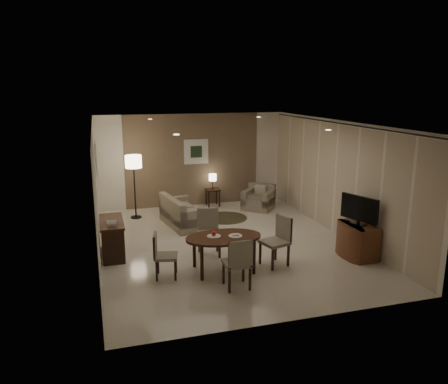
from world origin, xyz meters
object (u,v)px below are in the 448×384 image
object	(u,v)px
chair_right	(274,242)
console_desk	(112,238)
chair_left	(166,256)
floor_lamp	(135,187)
tv_cabinet	(358,240)
dining_table	(224,253)
sofa	(184,211)
armchair	(258,197)
chair_far	(209,233)
side_table	(213,197)
chair_near	(237,262)

from	to	relation	value
chair_right	console_desk	bearing A→B (deg)	-131.77
chair_left	floor_lamp	world-z (taller)	floor_lamp
tv_cabinet	floor_lamp	world-z (taller)	floor_lamp
dining_table	sofa	size ratio (longest dim) A/B	0.93
sofa	armchair	world-z (taller)	sofa
chair_left	tv_cabinet	bearing A→B (deg)	-79.38
chair_left	sofa	distance (m)	3.13
chair_far	chair_right	xyz separation A→B (m)	(1.10, -0.87, 0.01)
side_table	floor_lamp	size ratio (longest dim) A/B	0.30
tv_cabinet	chair_right	world-z (taller)	chair_right
console_desk	chair_right	world-z (taller)	chair_right
chair_far	chair_right	world-z (taller)	chair_right
chair_right	chair_near	bearing A→B (deg)	-70.89
chair_near	chair_far	size ratio (longest dim) A/B	0.96
console_desk	tv_cabinet	world-z (taller)	console_desk
side_table	floor_lamp	distance (m)	2.46
dining_table	armchair	size ratio (longest dim) A/B	1.83
chair_right	armchair	size ratio (longest dim) A/B	1.23
tv_cabinet	floor_lamp	xyz separation A→B (m)	(-4.19, 4.09, 0.50)
console_desk	chair_left	bearing A→B (deg)	-57.10
side_table	armchair	bearing A→B (deg)	-32.40
sofa	armchair	bearing A→B (deg)	-79.88
chair_near	armchair	size ratio (longest dim) A/B	1.17
dining_table	chair_left	xyz separation A→B (m)	(-1.11, 0.00, 0.08)
console_desk	dining_table	world-z (taller)	console_desk
tv_cabinet	armchair	size ratio (longest dim) A/B	1.13
console_desk	tv_cabinet	bearing A→B (deg)	-17.05
console_desk	tv_cabinet	size ratio (longest dim) A/B	1.33
chair_right	floor_lamp	distance (m)	4.68
sofa	floor_lamp	distance (m)	1.58
dining_table	chair_right	distance (m)	1.04
chair_right	armchair	distance (m)	4.06
chair_far	floor_lamp	bearing A→B (deg)	119.42
tv_cabinet	armchair	xyz separation A→B (m)	(-0.72, 3.95, 0.00)
dining_table	chair_near	xyz separation A→B (m)	(0.02, -0.76, 0.12)
tv_cabinet	chair_far	distance (m)	3.09
dining_table	sofa	xyz separation A→B (m)	(-0.19, 2.99, 0.03)
console_desk	side_table	bearing A→B (deg)	46.64
chair_far	floor_lamp	size ratio (longest dim) A/B	0.57
console_desk	armchair	xyz separation A→B (m)	(4.17, 2.45, -0.02)
chair_near	side_table	size ratio (longest dim) A/B	1.82
chair_far	chair_left	size ratio (longest dim) A/B	1.15
dining_table	side_table	xyz separation A→B (m)	(1.00, 4.60, -0.09)
sofa	chair_near	bearing A→B (deg)	172.93
console_desk	side_table	xyz separation A→B (m)	(3.01, 3.19, -0.12)
chair_near	sofa	distance (m)	3.76
chair_far	chair_right	distance (m)	1.41
chair_left	side_table	bearing A→B (deg)	-12.61
tv_cabinet	chair_far	bearing A→B (deg)	162.49
dining_table	chair_near	size ratio (longest dim) A/B	1.57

